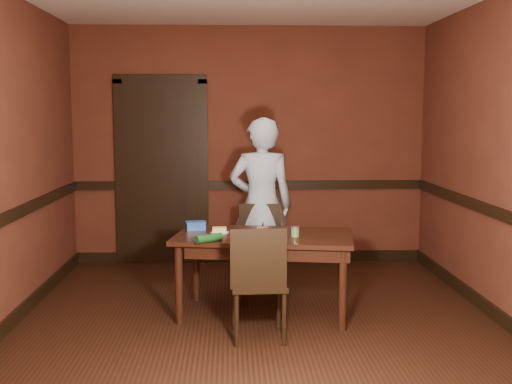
{
  "coord_description": "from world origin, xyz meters",
  "views": [
    {
      "loc": [
        -0.22,
        -5.09,
        1.72
      ],
      "look_at": [
        0.0,
        0.35,
        1.05
      ],
      "focal_mm": 45.0,
      "sensor_mm": 36.0,
      "label": 1
    }
  ],
  "objects": [
    {
      "name": "wall_left",
      "position": [
        -2.0,
        0.0,
        1.35
      ],
      "size": [
        0.02,
        4.5,
        2.7
      ],
      "primitive_type": "cube",
      "color": "#5C2B1B",
      "rests_on": "ground"
    },
    {
      "name": "door",
      "position": [
        -1.0,
        2.22,
        1.09
      ],
      "size": [
        1.05,
        0.07,
        2.2
      ],
      "color": "black",
      "rests_on": "ground"
    },
    {
      "name": "baseboard_back",
      "position": [
        0.0,
        2.23,
        0.06
      ],
      "size": [
        4.0,
        0.03,
        0.12
      ],
      "primitive_type": "cube",
      "color": "black",
      "rests_on": "ground"
    },
    {
      "name": "cheese_saucer",
      "position": [
        -0.31,
        0.35,
        0.72
      ],
      "size": [
        0.16,
        0.16,
        0.05
      ],
      "rotation": [
        0.0,
        0.0,
        -0.26
      ],
      "color": "white",
      "rests_on": "dining_table"
    },
    {
      "name": "food_tub",
      "position": [
        -0.53,
        0.51,
        0.73
      ],
      "size": [
        0.19,
        0.15,
        0.07
      ],
      "rotation": [
        0.0,
        0.0,
        0.18
      ],
      "color": "blue",
      "rests_on": "dining_table"
    },
    {
      "name": "dado_right",
      "position": [
        1.99,
        0.0,
        0.9
      ],
      "size": [
        0.03,
        4.5,
        0.1
      ],
      "primitive_type": "cube",
      "color": "black",
      "rests_on": "ground"
    },
    {
      "name": "sauce_jar",
      "position": [
        0.32,
        0.15,
        0.74
      ],
      "size": [
        0.07,
        0.07,
        0.08
      ],
      "rotation": [
        0.0,
        0.0,
        -0.05
      ],
      "color": "#61954A",
      "rests_on": "dining_table"
    },
    {
      "name": "wall_right",
      "position": [
        2.0,
        0.0,
        1.35
      ],
      "size": [
        0.02,
        4.5,
        2.7
      ],
      "primitive_type": "cube",
      "color": "#5C2B1B",
      "rests_on": "ground"
    },
    {
      "name": "dining_table",
      "position": [
        0.06,
        0.27,
        0.35
      ],
      "size": [
        1.6,
        1.06,
        0.7
      ],
      "primitive_type": "cube",
      "rotation": [
        0.0,
        0.0,
        -0.16
      ],
      "color": "black",
      "rests_on": "floor"
    },
    {
      "name": "wall_front",
      "position": [
        0.0,
        -2.25,
        1.35
      ],
      "size": [
        4.0,
        0.02,
        2.7
      ],
      "primitive_type": "cube",
      "color": "#5C2B1B",
      "rests_on": "ground"
    },
    {
      "name": "dado_back",
      "position": [
        0.0,
        2.23,
        0.9
      ],
      "size": [
        4.0,
        0.03,
        0.1
      ],
      "primitive_type": "cube",
      "color": "black",
      "rests_on": "ground"
    },
    {
      "name": "dado_left",
      "position": [
        -1.99,
        0.0,
        0.9
      ],
      "size": [
        0.03,
        4.5,
        0.1
      ],
      "primitive_type": "cube",
      "color": "black",
      "rests_on": "ground"
    },
    {
      "name": "wrapped_veg",
      "position": [
        -0.39,
        -0.05,
        0.73
      ],
      "size": [
        0.23,
        0.18,
        0.06
      ],
      "primitive_type": "cylinder",
      "rotation": [
        0.0,
        1.57,
        0.59
      ],
      "color": "#19521E",
      "rests_on": "dining_table"
    },
    {
      "name": "chair_far",
      "position": [
        0.08,
        0.79,
        0.43
      ],
      "size": [
        0.44,
        0.44,
        0.86
      ],
      "primitive_type": null,
      "rotation": [
        0.0,
        0.0,
        -0.1
      ],
      "color": "black",
      "rests_on": "floor"
    },
    {
      "name": "sandwich_plate",
      "position": [
        0.05,
        0.24,
        0.72
      ],
      "size": [
        0.27,
        0.27,
        0.07
      ],
      "rotation": [
        0.0,
        0.0,
        0.19
      ],
      "color": "white",
      "rests_on": "dining_table"
    },
    {
      "name": "floor",
      "position": [
        0.0,
        0.0,
        0.0
      ],
      "size": [
        4.0,
        4.5,
        0.01
      ],
      "primitive_type": "cube",
      "color": "black",
      "rests_on": "ground"
    },
    {
      "name": "wall_back",
      "position": [
        0.0,
        2.25,
        1.35
      ],
      "size": [
        4.0,
        0.02,
        2.7
      ],
      "primitive_type": "cube",
      "color": "#5C2B1B",
      "rests_on": "ground"
    },
    {
      "name": "baseboard_left",
      "position": [
        -1.99,
        0.0,
        0.06
      ],
      "size": [
        0.03,
        4.5,
        0.12
      ],
      "primitive_type": "cube",
      "color": "black",
      "rests_on": "ground"
    },
    {
      "name": "baseboard_right",
      "position": [
        1.99,
        0.0,
        0.06
      ],
      "size": [
        0.03,
        4.5,
        0.12
      ],
      "primitive_type": "cube",
      "color": "black",
      "rests_on": "ground"
    },
    {
      "name": "person",
      "position": [
        0.08,
        1.06,
        0.84
      ],
      "size": [
        0.62,
        0.42,
        1.68
      ],
      "primitive_type": "imported",
      "rotation": [
        0.0,
        0.0,
        3.17
      ],
      "color": "silver",
      "rests_on": "floor"
    },
    {
      "name": "chair_near",
      "position": [
        -0.01,
        -0.33,
        0.44
      ],
      "size": [
        0.43,
        0.43,
        0.89
      ],
      "primitive_type": null,
      "rotation": [
        0.0,
        0.0,
        3.18
      ],
      "color": "black",
      "rests_on": "floor"
    }
  ]
}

